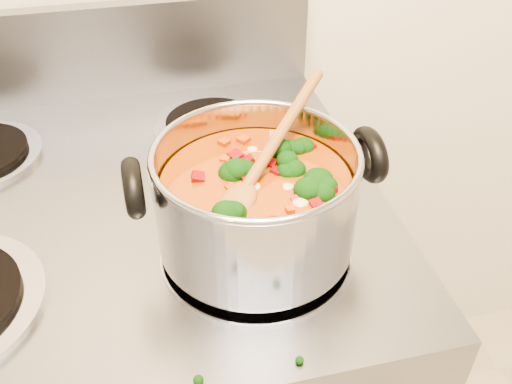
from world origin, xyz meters
TOP-DOWN VIEW (x-y plane):
  - stockpot at (0.15, 1.02)m, footprint 0.29×0.23m
  - wooden_spoon at (0.16, 1.03)m, footprint 0.18×0.20m
  - cooktop_crumbs at (0.18, 0.99)m, footprint 0.19×0.34m

SIDE VIEW (x-z plane):
  - cooktop_crumbs at x=0.18m, z-range 0.92..0.93m
  - stockpot at x=0.15m, z-range 0.93..1.07m
  - wooden_spoon at x=0.16m, z-range 1.00..1.08m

